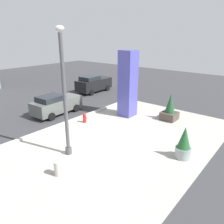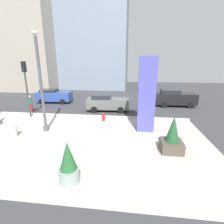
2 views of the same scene
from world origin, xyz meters
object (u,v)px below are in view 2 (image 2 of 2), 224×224
car_far_lane (175,98)px  potted_plant_curbside (172,138)px  car_curb_east (107,103)px  pedestrian_on_sidewalk (30,103)px  concrete_bollard (14,131)px  traffic_light_corner (26,81)px  lamp_post (41,86)px  art_pillar_blue (146,95)px  car_passing_lane (54,96)px  fire_hydrant (103,117)px  potted_plant_near_right (68,164)px

car_far_lane → potted_plant_curbside: bearing=-103.6°
car_curb_east → car_far_lane: (7.51, 2.91, 0.11)m
potted_plant_curbside → car_far_lane: (2.63, 10.91, 0.14)m
potted_plant_curbside → pedestrian_on_sidewalk: potted_plant_curbside is taller
potted_plant_curbside → concrete_bollard: 10.27m
traffic_light_corner → car_curb_east: (6.86, 2.89, -2.49)m
car_far_lane → lamp_post: bearing=-141.6°
art_pillar_blue → traffic_light_corner: 10.65m
lamp_post → car_passing_lane: bearing=111.5°
art_pillar_blue → car_far_lane: bearing=63.0°
potted_plant_curbside → pedestrian_on_sidewalk: bearing=152.7°
traffic_light_corner → lamp_post: bearing=-44.5°
art_pillar_blue → car_far_lane: (3.92, 7.71, -1.68)m
car_passing_lane → car_far_lane: (14.74, -0.05, 0.10)m
art_pillar_blue → car_curb_east: art_pillar_blue is taller
traffic_light_corner → car_passing_lane: (-0.37, 5.85, -2.48)m
traffic_light_corner → car_far_lane: 15.68m
potted_plant_curbside → concrete_bollard: size_ratio=2.83×
lamp_post → fire_hydrant: size_ratio=9.14×
concrete_bollard → car_far_lane: (12.86, 10.10, 0.60)m
fire_hydrant → car_passing_lane: car_passing_lane is taller
concrete_bollard → pedestrian_on_sidewalk: 6.10m
potted_plant_near_right → car_curb_east: 11.16m
art_pillar_blue → potted_plant_near_right: size_ratio=2.88×
art_pillar_blue → pedestrian_on_sidewalk: art_pillar_blue is taller
pedestrian_on_sidewalk → potted_plant_near_right: bearing=-51.5°
art_pillar_blue → car_far_lane: size_ratio=1.18×
car_passing_lane → pedestrian_on_sidewalk: pedestrian_on_sidewalk is taller
concrete_bollard → car_curb_east: 8.98m
pedestrian_on_sidewalk → car_far_lane: bearing=16.5°
concrete_bollard → pedestrian_on_sidewalk: pedestrian_on_sidewalk is taller
potted_plant_curbside → concrete_bollard: (-10.23, 0.81, -0.46)m
lamp_post → fire_hydrant: 5.58m
car_passing_lane → potted_plant_near_right: bearing=-62.8°
fire_hydrant → potted_plant_curbside: bearing=-45.0°
art_pillar_blue → car_far_lane: 8.81m
lamp_post → pedestrian_on_sidewalk: lamp_post is taller
lamp_post → concrete_bollard: size_ratio=9.14×
art_pillar_blue → concrete_bollard: bearing=-165.0°
art_pillar_blue → concrete_bollard: 9.53m
lamp_post → pedestrian_on_sidewalk: size_ratio=3.93×
art_pillar_blue → car_curb_east: bearing=126.7°
concrete_bollard → car_curb_east: size_ratio=0.17×
potted_plant_near_right → concrete_bollard: size_ratio=2.46×
concrete_bollard → car_passing_lane: (-1.88, 10.15, 0.50)m
lamp_post → car_passing_lane: 9.94m
fire_hydrant → pedestrian_on_sidewalk: 7.97m
concrete_bollard → art_pillar_blue: bearing=15.0°
fire_hydrant → traffic_light_corner: size_ratio=0.15×
traffic_light_corner → car_far_lane: (14.38, 5.80, -2.38)m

